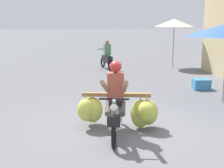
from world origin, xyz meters
name	(u,v)px	position (x,y,z in m)	size (l,w,h in m)	color
ground_plane	(127,131)	(0.00, 0.00, 0.00)	(120.00, 120.00, 0.00)	slate
motorbike_main_loaded	(119,109)	(-0.17, 0.05, 0.48)	(1.82, 1.90, 1.58)	black
motorbike_distant_ahead_left	(107,58)	(0.00, 8.10, 0.57)	(0.65, 1.58, 1.40)	black
market_umbrella_near_shop	(174,23)	(3.25, 8.42, 2.17)	(1.85, 1.85, 2.35)	#99999E
produce_crate	(201,84)	(3.01, 3.74, 0.18)	(0.56, 0.40, 0.36)	teal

